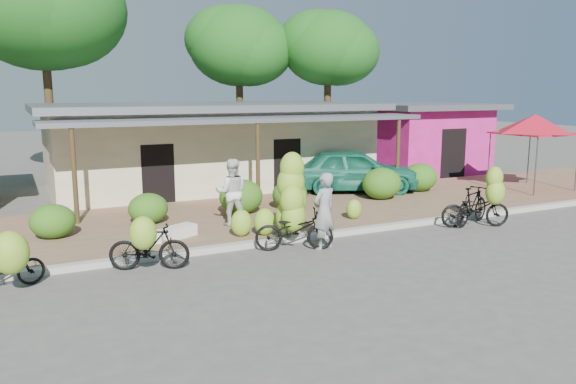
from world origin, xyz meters
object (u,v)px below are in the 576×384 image
at_px(tree_far_center, 37,3).
at_px(tree_near_right, 324,46).
at_px(red_canopy, 535,124).
at_px(bike_center, 293,211).
at_px(sack_near, 180,231).
at_px(bike_right, 477,201).
at_px(vendor, 324,211).
at_px(bike_left, 148,244).
at_px(sack_far, 147,237).
at_px(bystander, 232,192).
at_px(bike_far_left, 4,265).
at_px(bike_far_right, 475,209).
at_px(tree_center_right, 234,44).
at_px(teal_van, 354,170).

distance_m(tree_far_center, tree_near_right, 13.16).
bearing_deg(red_canopy, tree_near_right, 108.60).
relative_size(bike_center, sack_near, 2.77).
height_order(bike_center, sack_near, bike_center).
xyz_separation_m(bike_center, bike_right, (5.81, -0.29, -0.21)).
distance_m(tree_far_center, vendor, 17.25).
relative_size(bike_left, sack_near, 2.10).
relative_size(sack_far, bystander, 0.40).
bearing_deg(sack_near, bike_center, -36.74).
bearing_deg(vendor, bystander, -85.23).
distance_m(red_canopy, bystander, 12.54).
height_order(tree_near_right, bike_center, tree_near_right).
height_order(bike_far_left, bike_far_right, bike_far_left).
distance_m(bike_far_right, vendor, 5.04).
height_order(tree_center_right, bike_right, tree_center_right).
bearing_deg(sack_near, bike_left, -121.17).
xyz_separation_m(bike_right, bike_far_right, (-0.21, -0.14, -0.19)).
xyz_separation_m(tree_far_center, bike_left, (1.02, -14.90, -6.85)).
distance_m(bike_far_left, bystander, 6.42).
bearing_deg(vendor, bike_center, -60.49).
height_order(tree_center_right, sack_far, tree_center_right).
relative_size(tree_far_center, bike_far_left, 5.83).
bearing_deg(tree_center_right, teal_van, -84.22).
relative_size(sack_near, teal_van, 0.18).
height_order(tree_near_right, sack_near, tree_near_right).
distance_m(tree_far_center, teal_van, 15.00).
distance_m(red_canopy, bike_left, 15.86).
bearing_deg(sack_far, bike_far_left, -146.82).
bearing_deg(tree_near_right, bike_right, -100.75).
height_order(red_canopy, bike_right, red_canopy).
bearing_deg(bike_far_right, bystander, 85.42).
xyz_separation_m(bike_left, bike_right, (9.45, 0.05, 0.11)).
xyz_separation_m(tree_far_center, tree_near_right, (13.00, -1.50, -1.40)).
height_order(tree_far_center, bike_far_right, tree_far_center).
relative_size(red_canopy, sack_far, 4.67).
bearing_deg(bike_far_right, tree_center_right, 24.57).
xyz_separation_m(tree_near_right, bike_far_left, (-14.75, -13.50, -5.49)).
relative_size(tree_center_right, red_canopy, 2.30).
relative_size(tree_far_center, bike_center, 4.26).
distance_m(tree_near_right, bike_right, 14.60).
distance_m(bike_left, vendor, 4.24).
height_order(vendor, bystander, bystander).
height_order(tree_far_center, vendor, tree_far_center).
relative_size(tree_near_right, vendor, 4.11).
bearing_deg(tree_center_right, tree_far_center, -176.82).
xyz_separation_m(tree_center_right, red_canopy, (7.41, -12.14, -3.55)).
bearing_deg(bike_right, teal_van, -15.93).
height_order(tree_center_right, bike_far_left, tree_center_right).
bearing_deg(tree_center_right, sack_near, -116.78).
relative_size(bike_left, bystander, 0.96).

